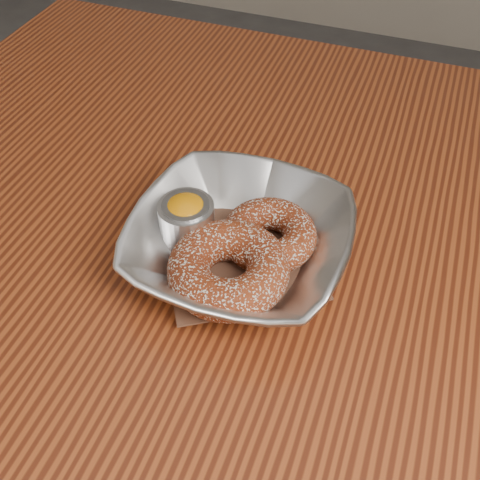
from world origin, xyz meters
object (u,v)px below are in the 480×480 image
(donut_front, at_px, (229,269))
(serving_bowl, at_px, (240,243))
(table, at_px, (336,298))
(ramekin, at_px, (187,220))
(donut_back, at_px, (269,235))

(donut_front, bearing_deg, serving_bowl, 93.93)
(table, bearing_deg, serving_bowl, -145.59)
(serving_bowl, height_order, ramekin, ramekin)
(table, bearing_deg, ramekin, -157.29)
(table, relative_size, donut_front, 10.63)
(table, distance_m, serving_bowl, 0.17)
(donut_back, height_order, donut_front, donut_front)
(serving_bowl, bearing_deg, ramekin, 177.99)
(serving_bowl, distance_m, ramekin, 0.06)
(donut_front, bearing_deg, table, 47.97)
(donut_back, distance_m, ramekin, 0.08)
(donut_back, distance_m, donut_front, 0.06)
(donut_front, height_order, ramekin, ramekin)
(table, xyz_separation_m, serving_bowl, (-0.10, -0.07, 0.12))
(donut_back, bearing_deg, ramekin, -167.62)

